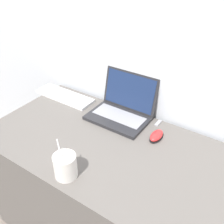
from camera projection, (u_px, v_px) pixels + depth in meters
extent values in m
cube|color=silver|center=(150.00, 30.00, 1.35)|extent=(7.00, 0.04, 2.50)
cube|color=#5B5651|center=(108.00, 193.00, 1.56)|extent=(1.33, 0.71, 0.75)
cube|color=#232326|center=(117.00, 118.00, 1.53)|extent=(0.35, 0.22, 0.02)
cube|color=gray|center=(119.00, 116.00, 1.54)|extent=(0.31, 0.12, 0.00)
cube|color=#232326|center=(130.00, 91.00, 1.56)|extent=(0.35, 0.06, 0.23)
cube|color=#19284C|center=(130.00, 91.00, 1.55)|extent=(0.32, 0.05, 0.20)
cylinder|color=silver|center=(65.00, 166.00, 1.15)|extent=(0.10, 0.10, 0.11)
cylinder|color=black|center=(64.00, 157.00, 1.12)|extent=(0.09, 0.09, 0.01)
cylinder|color=white|center=(61.00, 157.00, 1.11)|extent=(0.05, 0.03, 0.16)
ellipsoid|color=black|center=(156.00, 137.00, 1.40)|extent=(0.06, 0.11, 0.01)
ellipsoid|color=red|center=(157.00, 135.00, 1.39)|extent=(0.06, 0.11, 0.03)
cube|color=silver|center=(65.00, 96.00, 1.75)|extent=(0.41, 0.13, 0.02)
cube|color=#99999E|center=(158.00, 123.00, 1.50)|extent=(0.02, 0.06, 0.01)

